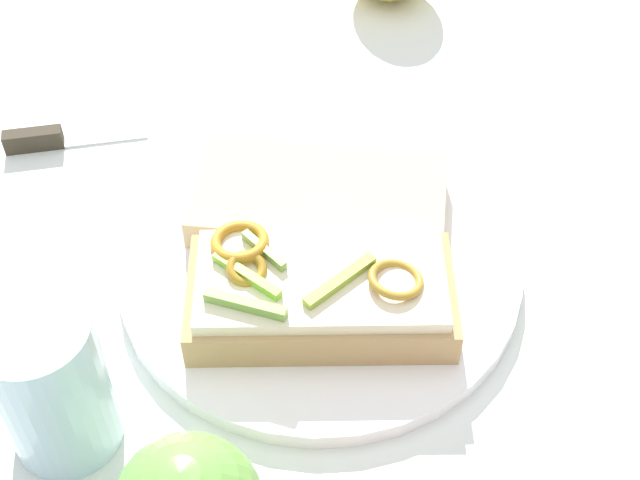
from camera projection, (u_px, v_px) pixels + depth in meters
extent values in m
plane|color=silver|center=(320.00, 271.00, 0.65)|extent=(2.00, 2.00, 0.00)
cylinder|color=white|center=(320.00, 265.00, 0.64)|extent=(0.28, 0.28, 0.01)
cube|color=tan|center=(321.00, 298.00, 0.59)|extent=(0.19, 0.14, 0.03)
cube|color=#F2E5C1|center=(321.00, 280.00, 0.58)|extent=(0.18, 0.13, 0.01)
torus|color=#A97A22|center=(247.00, 268.00, 0.58)|extent=(0.03, 0.03, 0.01)
torus|color=#C58422|center=(242.00, 246.00, 0.59)|extent=(0.05, 0.05, 0.01)
torus|color=#B0842B|center=(396.00, 280.00, 0.57)|extent=(0.05, 0.05, 0.01)
cube|color=#8CA932|center=(340.00, 281.00, 0.57)|extent=(0.06, 0.03, 0.01)
cube|color=#759E41|center=(264.00, 250.00, 0.59)|extent=(0.02, 0.04, 0.01)
cube|color=#76A543|center=(245.00, 304.00, 0.56)|extent=(0.05, 0.04, 0.01)
cube|color=#7AB831|center=(247.00, 275.00, 0.57)|extent=(0.03, 0.05, 0.01)
cube|color=#DEBF8B|center=(319.00, 201.00, 0.66)|extent=(0.20, 0.17, 0.02)
cylinder|color=silver|center=(51.00, 385.00, 0.52)|extent=(0.07, 0.07, 0.11)
cube|color=silver|center=(106.00, 137.00, 0.74)|extent=(0.07, 0.02, 0.00)
cube|color=#342D20|center=(33.00, 140.00, 0.72)|extent=(0.05, 0.02, 0.02)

